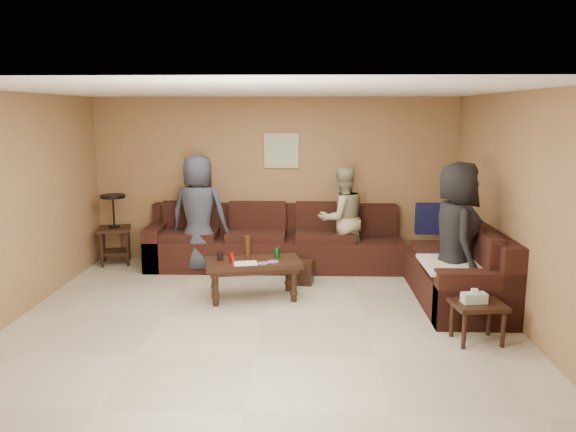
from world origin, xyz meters
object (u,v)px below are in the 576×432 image
at_px(side_table_right, 477,307).
at_px(person_left, 199,214).
at_px(person_right, 456,237).
at_px(sectional_sofa, 330,255).
at_px(coffee_table, 253,266).
at_px(person_middle, 342,219).
at_px(waste_bin, 303,272).
at_px(end_table_left, 114,228).

xyz_separation_m(side_table_right, person_left, (-3.24, 2.47, 0.48)).
bearing_deg(person_right, sectional_sofa, 48.61).
relative_size(side_table_right, person_left, 0.33).
distance_m(coffee_table, person_left, 1.55).
height_order(side_table_right, person_right, person_right).
bearing_deg(person_middle, side_table_right, 91.49).
relative_size(coffee_table, waste_bin, 3.97).
height_order(side_table_right, waste_bin, side_table_right).
xyz_separation_m(waste_bin, person_middle, (0.56, 0.69, 0.60)).
distance_m(sectional_sofa, coffee_table, 1.33).
distance_m(side_table_right, person_right, 1.07).
distance_m(sectional_sofa, person_middle, 0.64).
bearing_deg(person_middle, person_right, 102.93).
bearing_deg(waste_bin, person_left, 159.21).
bearing_deg(sectional_sofa, coffee_table, -138.28).
relative_size(end_table_left, person_middle, 0.70).
height_order(end_table_left, person_right, person_right).
height_order(sectional_sofa, coffee_table, sectional_sofa).
relative_size(sectional_sofa, side_table_right, 8.37).
bearing_deg(sectional_sofa, side_table_right, -57.62).
bearing_deg(end_table_left, person_right, -22.17).
height_order(waste_bin, person_right, person_right).
distance_m(end_table_left, person_right, 4.99).
relative_size(end_table_left, waste_bin, 3.38).
bearing_deg(end_table_left, coffee_table, -34.68).
bearing_deg(coffee_table, sectional_sofa, 41.72).
bearing_deg(waste_bin, person_right, -28.48).
height_order(sectional_sofa, person_middle, person_middle).
xyz_separation_m(end_table_left, person_left, (1.36, -0.36, 0.29)).
xyz_separation_m(waste_bin, person_left, (-1.50, 0.57, 0.69)).
height_order(sectional_sofa, person_right, person_right).
height_order(coffee_table, end_table_left, end_table_left).
bearing_deg(sectional_sofa, person_right, -41.30).
distance_m(waste_bin, person_middle, 1.08).
bearing_deg(person_right, waste_bin, 61.43).
bearing_deg(end_table_left, person_left, -14.77).
xyz_separation_m(sectional_sofa, person_middle, (0.18, 0.43, 0.43)).
bearing_deg(person_right, side_table_right, 179.24).
distance_m(side_table_right, person_left, 4.10).
relative_size(sectional_sofa, waste_bin, 14.85).
height_order(coffee_table, person_left, person_left).
xyz_separation_m(sectional_sofa, waste_bin, (-0.38, -0.26, -0.17)).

